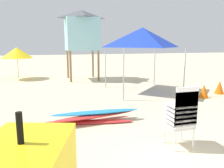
{
  "coord_description": "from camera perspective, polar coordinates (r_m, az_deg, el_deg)",
  "views": [
    {
      "loc": [
        -2.2,
        -2.37,
        2.11
      ],
      "look_at": [
        -0.35,
        3.88,
        0.92
      ],
      "focal_mm": 36.06,
      "sensor_mm": 36.0,
      "label": 1
    }
  ],
  "objects": [
    {
      "name": "beach_umbrella_left",
      "position": [
        14.4,
        -22.97,
        7.31
      ],
      "size": [
        1.79,
        1.79,
        1.87
      ],
      "color": "beige",
      "rests_on": "ground"
    },
    {
      "name": "traffic_cone_near",
      "position": [
        9.47,
        22.26,
        -1.69
      ],
      "size": [
        0.37,
        0.37,
        0.53
      ],
      "primitive_type": "cone",
      "color": "orange",
      "rests_on": "ground"
    },
    {
      "name": "popup_canopy",
      "position": [
        9.84,
        7.7,
        11.6
      ],
      "size": [
        2.62,
        2.62,
        2.76
      ],
      "color": "#B2B2B7",
      "rests_on": "ground"
    },
    {
      "name": "traffic_cone_far",
      "position": [
        10.49,
        25.59,
        -0.77
      ],
      "size": [
        0.38,
        0.38,
        0.55
      ],
      "primitive_type": "cone",
      "color": "orange",
      "rests_on": "ground"
    },
    {
      "name": "stacked_plastic_chairs",
      "position": [
        4.71,
        17.43,
        -6.98
      ],
      "size": [
        0.48,
        0.48,
        1.29
      ],
      "color": "white",
      "rests_on": "ground"
    },
    {
      "name": "lifeguard_tower",
      "position": [
        13.3,
        -7.69,
        13.36
      ],
      "size": [
        1.98,
        1.98,
        3.95
      ],
      "color": "olive",
      "rests_on": "ground"
    },
    {
      "name": "surfboard_pile",
      "position": [
        6.11,
        -5.0,
        -8.27
      ],
      "size": [
        2.58,
        0.84,
        0.32
      ],
      "color": "red",
      "rests_on": "ground"
    }
  ]
}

